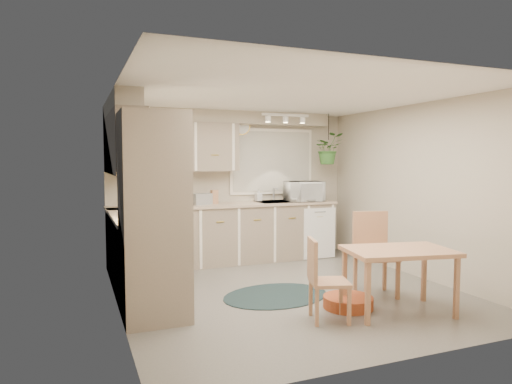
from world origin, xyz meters
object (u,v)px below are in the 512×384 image
Objects in this scene: chair_left at (330,280)px; microwave at (304,189)px; dining_table at (398,281)px; chair_back at (376,254)px; pet_bed at (348,302)px; braided_rug at (276,295)px.

microwave reaches higher than chair_left.
chair_left is 3.09m from microwave.
chair_back is at bearing 74.96° from dining_table.
pet_bed is (-0.57, -0.28, -0.43)m from chair_back.
dining_table is at bearing 103.56° from chair_left.
braided_rug is 2.51m from microwave.
pet_bed is at bearing 142.00° from dining_table.
chair_back is 1.30m from braided_rug.
dining_table is 0.59m from pet_bed.
chair_back reaches higher than braided_rug.
dining_table reaches higher than braided_rug.
microwave reaches higher than dining_table.
pet_bed is at bearing 40.74° from chair_back.
microwave is at bearing 73.02° from pet_bed.
chair_left is 1.39× the size of microwave.
braided_rug is at bearing -5.70° from chair_back.
braided_rug is 2.20× the size of microwave.
dining_table is at bearing -89.85° from microwave.
pet_bed is at bearing -51.42° from braided_rug.
pet_bed is (0.40, 0.26, -0.35)m from chair_left.
chair_back is 0.77m from pet_bed.
pet_bed is 0.91× the size of microwave.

